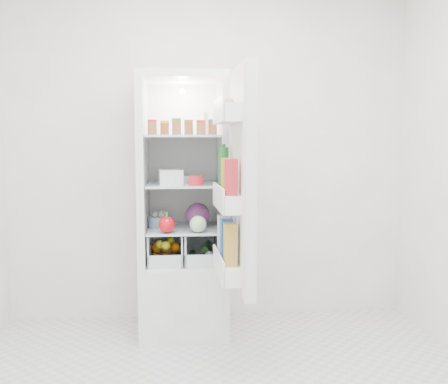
{
  "coord_description": "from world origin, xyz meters",
  "views": [
    {
      "loc": [
        -0.21,
        -2.27,
        1.34
      ],
      "look_at": [
        0.06,
        0.95,
        1.02
      ],
      "focal_mm": 40.0,
      "sensor_mm": 36.0,
      "label": 1
    }
  ],
  "objects": [
    {
      "name": "veg_pile",
      "position": [
        -0.07,
        1.18,
        0.56
      ],
      "size": [
        0.16,
        0.3,
        0.1
      ],
      "color": "#1E4E1A",
      "rests_on": "refrigerator"
    },
    {
      "name": "crisper_right",
      "position": [
        -0.08,
        1.19,
        0.61
      ],
      "size": [
        0.23,
        0.46,
        0.22
      ],
      "primitive_type": null,
      "color": "silver",
      "rests_on": "refrigerator"
    },
    {
      "name": "foil_tray",
      "position": [
        -0.21,
        1.32,
        1.08
      ],
      "size": [
        0.17,
        0.13,
        0.04
      ],
      "primitive_type": "cube",
      "rotation": [
        0.0,
        0.0,
        -0.01
      ],
      "color": "silver",
      "rests_on": "shelf_mid"
    },
    {
      "name": "red_cabbage",
      "position": [
        -0.1,
        1.18,
        0.83
      ],
      "size": [
        0.17,
        0.17,
        0.17
      ],
      "primitive_type": "sphere",
      "color": "#591E51",
      "rests_on": "shelf_low"
    },
    {
      "name": "room_walls",
      "position": [
        0.0,
        0.0,
        1.59
      ],
      "size": [
        3.02,
        3.02,
        2.61
      ],
      "color": "silver",
      "rests_on": "ground"
    },
    {
      "name": "squeeze_bottle",
      "position": [
        -0.04,
        1.23,
        1.47
      ],
      "size": [
        0.05,
        0.05,
        0.16
      ],
      "primitive_type": "cylinder",
      "rotation": [
        0.0,
        0.0,
        0.17
      ],
      "color": "silver",
      "rests_on": "shelf_top"
    },
    {
      "name": "fridge_door",
      "position": [
        0.11,
        0.61,
        1.09
      ],
      "size": [
        0.19,
        0.6,
        1.3
      ],
      "rotation": [
        0.0,
        0.0,
        1.61
      ],
      "color": "silver",
      "rests_on": "refrigerator"
    },
    {
      "name": "citrus_pile",
      "position": [
        -0.32,
        1.13,
        0.59
      ],
      "size": [
        0.2,
        0.24,
        0.16
      ],
      "color": "orange",
      "rests_on": "refrigerator"
    },
    {
      "name": "refrigerator",
      "position": [
        -0.2,
        1.25,
        0.67
      ],
      "size": [
        0.6,
        0.6,
        1.8
      ],
      "color": "silver",
      "rests_on": "ground"
    },
    {
      "name": "shelf_low",
      "position": [
        -0.2,
        1.19,
        0.74
      ],
      "size": [
        0.49,
        0.53,
        0.01
      ],
      "primitive_type": "cube",
      "color": "silver",
      "rests_on": "refrigerator"
    },
    {
      "name": "mushroom_bowl",
      "position": [
        -0.36,
        1.21,
        0.79
      ],
      "size": [
        0.17,
        0.17,
        0.08
      ],
      "primitive_type": "cylinder",
      "rotation": [
        0.0,
        0.0,
        0.07
      ],
      "color": "#7EA9BC",
      "rests_on": "shelf_low"
    },
    {
      "name": "condiment_jars",
      "position": [
        -0.2,
        1.07,
        1.43
      ],
      "size": [
        0.46,
        0.16,
        0.08
      ],
      "color": "#B21919",
      "rests_on": "shelf_top"
    },
    {
      "name": "salad_bag",
      "position": [
        -0.11,
        0.97,
        0.8
      ],
      "size": [
        0.11,
        0.11,
        0.11
      ],
      "primitive_type": "sphere",
      "color": "#B7DAA4",
      "rests_on": "shelf_low"
    },
    {
      "name": "shelf_mid",
      "position": [
        -0.2,
        1.19,
        1.05
      ],
      "size": [
        0.49,
        0.53,
        0.02
      ],
      "primitive_type": "cube",
      "color": "silver",
      "rests_on": "refrigerator"
    },
    {
      "name": "tub_white",
      "position": [
        -0.28,
        1.08,
        1.11
      ],
      "size": [
        0.17,
        0.17,
        0.1
      ],
      "primitive_type": "cube",
      "rotation": [
        0.0,
        0.0,
        0.11
      ],
      "color": "silver",
      "rests_on": "shelf_mid"
    },
    {
      "name": "shelf_top",
      "position": [
        -0.2,
        1.19,
        1.38
      ],
      "size": [
        0.49,
        0.53,
        0.02
      ],
      "primitive_type": "cube",
      "color": "silver",
      "rests_on": "refrigerator"
    },
    {
      "name": "crisper_left",
      "position": [
        -0.32,
        1.19,
        0.61
      ],
      "size": [
        0.23,
        0.46,
        0.22
      ],
      "primitive_type": null,
      "color": "silver",
      "rests_on": "refrigerator"
    },
    {
      "name": "bell_pepper",
      "position": [
        -0.31,
        0.97,
        0.8
      ],
      "size": [
        0.11,
        0.11,
        0.11
      ],
      "primitive_type": "sphere",
      "color": "red",
      "rests_on": "shelf_low"
    },
    {
      "name": "tin_red",
      "position": [
        -0.12,
        1.0,
        1.09
      ],
      "size": [
        0.11,
        0.11,
        0.07
      ],
      "primitive_type": "cylinder",
      "rotation": [
        0.0,
        0.0,
        0.13
      ],
      "color": "red",
      "rests_on": "shelf_mid"
    }
  ]
}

